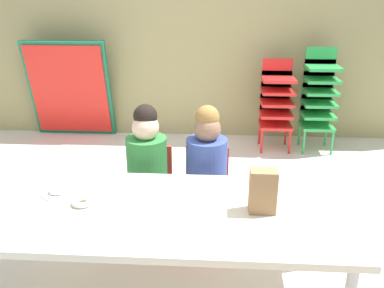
% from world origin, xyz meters
% --- Properties ---
extents(ground_plane, '(6.26, 4.46, 0.02)m').
position_xyz_m(ground_plane, '(0.00, -0.00, -0.01)').
color(ground_plane, silver).
extents(back_wall, '(6.26, 0.10, 2.78)m').
position_xyz_m(back_wall, '(0.00, 2.23, 1.39)').
color(back_wall, tan).
rests_on(back_wall, ground_plane).
extents(craft_table, '(1.92, 0.80, 0.57)m').
position_xyz_m(craft_table, '(-0.02, -0.51, 0.53)').
color(craft_table, beige).
rests_on(craft_table, ground_plane).
extents(seated_child_near_camera, '(0.32, 0.31, 0.92)m').
position_xyz_m(seated_child_near_camera, '(-0.17, 0.12, 0.55)').
color(seated_child_near_camera, red).
rests_on(seated_child_near_camera, ground_plane).
extents(seated_child_middle_seat, '(0.34, 0.34, 0.92)m').
position_xyz_m(seated_child_middle_seat, '(0.22, 0.12, 0.55)').
color(seated_child_middle_seat, red).
rests_on(seated_child_middle_seat, ground_plane).
extents(kid_chair_red_stack, '(0.32, 0.30, 0.92)m').
position_xyz_m(kid_chair_red_stack, '(0.88, 1.82, 0.52)').
color(kid_chair_red_stack, red).
rests_on(kid_chair_red_stack, ground_plane).
extents(kid_chair_green_stack, '(0.32, 0.30, 1.04)m').
position_xyz_m(kid_chair_green_stack, '(1.30, 1.82, 0.58)').
color(kid_chair_green_stack, green).
rests_on(kid_chair_green_stack, ground_plane).
extents(folded_activity_table, '(0.90, 0.29, 1.09)m').
position_xyz_m(folded_activity_table, '(-1.34, 2.03, 0.54)').
color(folded_activity_table, '#19724C').
rests_on(folded_activity_table, ground_plane).
extents(paper_bag_brown, '(0.13, 0.09, 0.22)m').
position_xyz_m(paper_bag_brown, '(0.51, -0.51, 0.68)').
color(paper_bag_brown, '#9E754C').
rests_on(paper_bag_brown, craft_table).
extents(paper_plate_near_edge, '(0.18, 0.18, 0.01)m').
position_xyz_m(paper_plate_near_edge, '(-0.55, -0.39, 0.57)').
color(paper_plate_near_edge, white).
rests_on(paper_plate_near_edge, craft_table).
extents(donut_powdered_on_plate, '(0.10, 0.10, 0.03)m').
position_xyz_m(donut_powdered_on_plate, '(-0.55, -0.39, 0.59)').
color(donut_powdered_on_plate, white).
rests_on(donut_powdered_on_plate, craft_table).
extents(donut_powdered_loose, '(0.11, 0.11, 0.03)m').
position_xyz_m(donut_powdered_loose, '(-0.39, -0.50, 0.58)').
color(donut_powdered_loose, white).
rests_on(donut_powdered_loose, craft_table).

